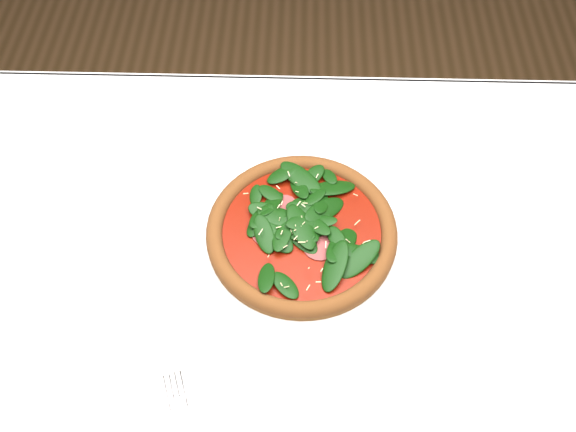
{
  "coord_description": "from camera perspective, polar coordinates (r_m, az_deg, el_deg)",
  "views": [
    {
      "loc": [
        0.01,
        -0.47,
        1.56
      ],
      "look_at": [
        -0.0,
        0.08,
        0.77
      ],
      "focal_mm": 40.0,
      "sensor_mm": 36.0,
      "label": 1
    }
  ],
  "objects": [
    {
      "name": "ground",
      "position": [
        1.63,
        0.03,
        -18.1
      ],
      "size": [
        6.0,
        6.0,
        0.0
      ],
      "primitive_type": "plane",
      "color": "brown",
      "rests_on": "ground"
    },
    {
      "name": "dining_table",
      "position": [
        1.02,
        0.04,
        -7.56
      ],
      "size": [
        1.21,
        0.81,
        0.75
      ],
      "color": "white",
      "rests_on": "ground"
    },
    {
      "name": "plate",
      "position": [
        0.96,
        1.21,
        -1.86
      ],
      "size": [
        0.33,
        0.33,
        0.01
      ],
      "color": "white",
      "rests_on": "dining_table"
    },
    {
      "name": "pizza",
      "position": [
        0.94,
        1.23,
        -1.24
      ],
      "size": [
        0.28,
        0.28,
        0.04
      ],
      "rotation": [
        0.0,
        0.0,
        -0.01
      ],
      "color": "brown",
      "rests_on": "plate"
    },
    {
      "name": "fork",
      "position": [
        0.84,
        -9.26,
        -17.83
      ],
      "size": [
        0.07,
        0.16,
        0.0
      ],
      "rotation": [
        0.0,
        0.0,
        0.34
      ],
      "color": "silver",
      "rests_on": "napkin"
    }
  ]
}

